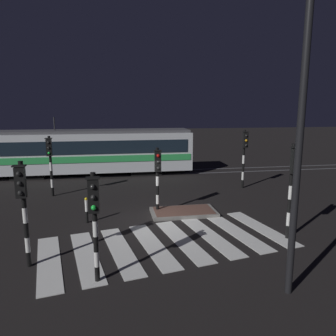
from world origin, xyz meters
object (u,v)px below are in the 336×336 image
Objects in this scene: traffic_light_corner_far_right at (244,150)px; traffic_light_kerb_mid_left at (94,212)px; traffic_light_corner_near_left at (23,199)px; tram at (88,151)px; traffic_light_corner_far_left at (50,157)px; traffic_light_median_centre at (158,171)px; bollard_island_edge at (87,210)px; street_lamp_near_kerb at (308,99)px; traffic_light_corner_near_right at (293,178)px.

traffic_light_kerb_mid_left is (-8.21, -9.37, -0.26)m from traffic_light_corner_far_right.
tram is (0.92, 13.61, -0.42)m from traffic_light_corner_near_left.
traffic_light_median_centre is (5.31, -3.86, -0.18)m from traffic_light_corner_far_left.
bollard_island_edge is (1.47, 3.68, -1.61)m from traffic_light_corner_near_left.
traffic_light_corner_far_left is at bearing 106.57° from traffic_light_kerb_mid_left.
street_lamp_near_kerb reaches higher than traffic_light_corner_near_left.
traffic_light_corner_far_left is 6.56m from traffic_light_median_centre.
traffic_light_corner_near_right is at bearing 61.50° from street_lamp_near_kerb.
tram is (-6.19, 16.41, -3.26)m from street_lamp_near_kerb.
traffic_light_corner_far_right reaches higher than traffic_light_corner_far_left.
traffic_light_corner_far_right is 6.86m from traffic_light_median_centre.
traffic_light_kerb_mid_left is (2.11, -1.25, -0.11)m from traffic_light_corner_near_left.
tram is (-9.41, 5.49, -0.58)m from traffic_light_corner_far_right.
traffic_light_kerb_mid_left is at bearing -30.54° from traffic_light_corner_near_left.
traffic_light_corner_far_left is 5.29m from bollard_island_edge.
traffic_light_kerb_mid_left reaches higher than traffic_light_median_centre.
traffic_light_median_centre is (4.60, 4.36, -0.16)m from traffic_light_corner_near_left.
traffic_light_median_centre is at bearing 12.25° from bollard_island_edge.
traffic_light_corner_far_right is 12.46m from traffic_light_kerb_mid_left.
street_lamp_near_kerb is 0.54× the size of tram.
traffic_light_corner_near_left is at bearing -93.85° from tram.
traffic_light_corner_near_left is 1.08× the size of traffic_light_median_centre.
traffic_light_corner_far_left is at bearing 141.85° from traffic_light_corner_near_right.
traffic_light_kerb_mid_left is 5.19m from bollard_island_edge.
traffic_light_corner_near_left is at bearing -136.58° from traffic_light_median_centre.
bollard_island_edge is (-7.49, 3.06, -1.79)m from traffic_light_corner_near_right.
traffic_light_median_centre is 2.74× the size of bollard_island_edge.
traffic_light_corner_far_right is at bearing 33.36° from traffic_light_median_centre.
traffic_light_corner_near_right is at bearing 15.23° from traffic_light_kerb_mid_left.
traffic_light_corner_far_left reaches higher than traffic_light_corner_near_left.
traffic_light_corner_near_left is 2.45m from traffic_light_kerb_mid_left.
traffic_light_corner_far_left is 1.06× the size of traffic_light_kerb_mid_left.
traffic_light_corner_near_left is 8.99m from traffic_light_corner_near_right.
tram is at bearing 149.75° from traffic_light_corner_far_right.
traffic_light_corner_near_right is (8.96, 0.62, 0.18)m from traffic_light_corner_near_left.
street_lamp_near_kerb is at bearing -21.48° from traffic_light_corner_near_left.
tram is 10.02m from bollard_island_edge.
traffic_light_corner_near_left is 4.28m from bollard_island_edge.
street_lamp_near_kerb is (5.00, -1.55, 2.94)m from traffic_light_kerb_mid_left.
traffic_light_corner_far_left is at bearing 125.35° from street_lamp_near_kerb.
traffic_light_kerb_mid_left is 2.82× the size of bollard_island_edge.
bollard_island_edge is (0.56, -9.93, -1.19)m from tram.
traffic_light_kerb_mid_left is 14.91m from tram.
traffic_light_median_centre reaches higher than bollard_island_edge.
tram reaches higher than traffic_light_corner_far_left.
bollard_island_edge is at bearing -64.35° from traffic_light_corner_far_left.
street_lamp_near_kerb is at bearing -54.65° from traffic_light_corner_far_left.
tram is at bearing 94.60° from traffic_light_kerb_mid_left.
traffic_light_corner_near_right is 1.17× the size of traffic_light_median_centre.
traffic_light_corner_near_right reaches higher than traffic_light_corner_far_right.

